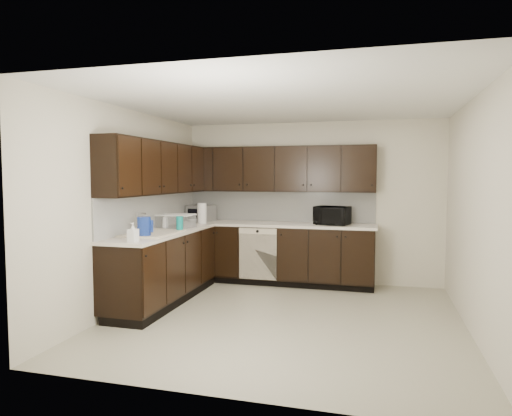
{
  "coord_description": "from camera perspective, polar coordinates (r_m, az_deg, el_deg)",
  "views": [
    {
      "loc": [
        1.05,
        -5.13,
        1.66
      ],
      "look_at": [
        -0.51,
        0.6,
        1.25
      ],
      "focal_mm": 32.0,
      "sensor_mm": 36.0,
      "label": 1
    }
  ],
  "objects": [
    {
      "name": "countertop",
      "position": [
        6.61,
        -3.04,
        -2.44
      ],
      "size": [
        3.03,
        2.83,
        0.04
      ],
      "color": "beige",
      "rests_on": "lower_cabinets"
    },
    {
      "name": "wall_right",
      "position": [
        5.23,
        25.64,
        -0.9
      ],
      "size": [
        0.02,
        4.0,
        2.5
      ],
      "primitive_type": "cube",
      "color": "beige",
      "rests_on": "floor"
    },
    {
      "name": "sink",
      "position": [
        5.85,
        -12.79,
        -3.76
      ],
      "size": [
        0.54,
        0.82,
        0.42
      ],
      "color": "beige",
      "rests_on": "countertop"
    },
    {
      "name": "dishwasher",
      "position": [
        6.86,
        0.23,
        -5.35
      ],
      "size": [
        0.58,
        0.04,
        0.78
      ],
      "color": "beige",
      "rests_on": "lower_cabinets"
    },
    {
      "name": "teal_tumbler",
      "position": [
        6.07,
        -9.52,
        -1.95
      ],
      "size": [
        0.12,
        0.12,
        0.2
      ],
      "primitive_type": "cylinder",
      "rotation": [
        0.0,
        0.0,
        0.41
      ],
      "color": "#0B7B77",
      "rests_on": "countertop"
    },
    {
      "name": "paper_towel_roll",
      "position": [
        7.01,
        -6.77,
        -0.66
      ],
      "size": [
        0.16,
        0.16,
        0.31
      ],
      "primitive_type": "cylinder",
      "rotation": [
        0.0,
        0.0,
        -0.15
      ],
      "color": "silver",
      "rests_on": "countertop"
    },
    {
      "name": "soap_bottle_a",
      "position": [
        5.17,
        -15.13,
        -2.96
      ],
      "size": [
        0.11,
        0.11,
        0.21
      ],
      "primitive_type": "imported",
      "rotation": [
        0.0,
        0.0,
        -0.11
      ],
      "color": "gray",
      "rests_on": "countertop"
    },
    {
      "name": "microwave",
      "position": [
        6.86,
        9.48,
        -0.94
      ],
      "size": [
        0.56,
        0.44,
        0.27
      ],
      "primitive_type": "imported",
      "rotation": [
        0.0,
        0.0,
        -0.24
      ],
      "color": "black",
      "rests_on": "countertop"
    },
    {
      "name": "soap_bottle_b",
      "position": [
        6.43,
        -11.27,
        -1.54
      ],
      "size": [
        0.1,
        0.1,
        0.22
      ],
      "primitive_type": "imported",
      "rotation": [
        0.0,
        0.0,
        -0.24
      ],
      "color": "gray",
      "rests_on": "countertop"
    },
    {
      "name": "storage_bin",
      "position": [
        6.51,
        -9.97,
        -1.63
      ],
      "size": [
        0.51,
        0.41,
        0.18
      ],
      "primitive_type": "cube",
      "rotation": [
        0.0,
        0.0,
        -0.17
      ],
      "color": "silver",
      "rests_on": "countertop"
    },
    {
      "name": "toaster_oven",
      "position": [
        7.39,
        -6.89,
        -0.65
      ],
      "size": [
        0.46,
        0.39,
        0.25
      ],
      "primitive_type": "cube",
      "rotation": [
        0.0,
        0.0,
        -0.26
      ],
      "color": "#ACACAE",
      "rests_on": "countertop"
    },
    {
      "name": "upper_cabinets",
      "position": [
        6.69,
        -3.58,
        4.93
      ],
      "size": [
        3.0,
        2.8,
        0.7
      ],
      "color": "black",
      "rests_on": "wall_back"
    },
    {
      "name": "floor",
      "position": [
        5.49,
        3.58,
        -13.61
      ],
      "size": [
        4.0,
        4.0,
        0.0
      ],
      "primitive_type": "plane",
      "color": "#A8A38B",
      "rests_on": "ground"
    },
    {
      "name": "backsplash",
      "position": [
        6.85,
        -4.16,
        -0.04
      ],
      "size": [
        3.0,
        2.8,
        0.48
      ],
      "color": "silver",
      "rests_on": "countertop"
    },
    {
      "name": "wall_left",
      "position": [
        5.98,
        -15.49,
        -0.08
      ],
      "size": [
        0.02,
        4.0,
        2.5
      ],
      "primitive_type": "cube",
      "color": "beige",
      "rests_on": "floor"
    },
    {
      "name": "lower_cabinets",
      "position": [
        6.68,
        -3.0,
        -6.76
      ],
      "size": [
        3.0,
        2.8,
        0.9
      ],
      "color": "black",
      "rests_on": "floor"
    },
    {
      "name": "wall_back",
      "position": [
        7.22,
        6.83,
        0.71
      ],
      "size": [
        4.0,
        0.02,
        2.5
      ],
      "primitive_type": "cube",
      "color": "beige",
      "rests_on": "floor"
    },
    {
      "name": "ceiling",
      "position": [
        5.3,
        3.7,
        13.1
      ],
      "size": [
        4.0,
        4.0,
        0.0
      ],
      "primitive_type": "plane",
      "rotation": [
        3.14,
        0.0,
        0.0
      ],
      "color": "white",
      "rests_on": "wall_back"
    },
    {
      "name": "wall_front",
      "position": [
        3.32,
        -3.29,
        -3.11
      ],
      "size": [
        4.0,
        0.02,
        2.5
      ],
      "primitive_type": "cube",
      "color": "beige",
      "rests_on": "floor"
    },
    {
      "name": "blue_pitcher",
      "position": [
        5.55,
        -13.82,
        -2.31
      ],
      "size": [
        0.17,
        0.17,
        0.24
      ],
      "primitive_type": "cylinder",
      "rotation": [
        0.0,
        0.0,
        0.07
      ],
      "color": "#102F98",
      "rests_on": "countertop"
    }
  ]
}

